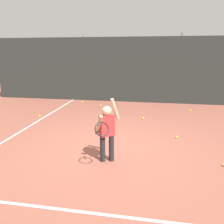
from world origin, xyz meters
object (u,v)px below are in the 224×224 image
tennis_ball_4 (101,106)px  tennis_ball_1 (40,116)px  tennis_ball_6 (82,102)px  tennis_ball_5 (143,118)px  tennis_player (107,129)px  tennis_ball_3 (224,165)px  tennis_ball_7 (190,111)px  tennis_ball_2 (177,137)px

tennis_ball_4 → tennis_ball_1: bearing=-132.6°
tennis_ball_4 → tennis_ball_6: 1.14m
tennis_ball_5 → tennis_ball_6: same height
tennis_ball_5 → tennis_ball_6: size_ratio=1.00×
tennis_player → tennis_ball_5: tennis_player is taller
tennis_ball_1 → tennis_ball_4: (1.81, 1.97, 0.00)m
tennis_player → tennis_ball_4: (-1.23, 4.87, -0.69)m
tennis_ball_3 → tennis_ball_7: (0.02, 4.48, 0.00)m
tennis_ball_7 → tennis_ball_5: bearing=-141.9°
tennis_ball_1 → tennis_ball_5: 3.70m
tennis_ball_7 → tennis_ball_6: bearing=170.6°
tennis_player → tennis_ball_1: (-3.04, 2.91, -0.69)m
tennis_ball_6 → tennis_ball_7: (4.66, -0.77, 0.00)m
tennis_ball_2 → tennis_ball_6: 5.42m
tennis_ball_1 → tennis_player: bearing=-43.7°
tennis_ball_3 → tennis_ball_5: 3.55m
tennis_ball_4 → tennis_ball_6: size_ratio=1.00×
tennis_ball_4 → tennis_ball_7: same height
tennis_player → tennis_ball_5: bearing=44.6°
tennis_ball_5 → tennis_ball_2: bearing=-59.3°
tennis_ball_7 → tennis_ball_2: bearing=-104.9°
tennis_ball_1 → tennis_ball_5: size_ratio=1.00×
tennis_ball_1 → tennis_ball_6: same height
tennis_ball_2 → tennis_ball_4: 4.33m
tennis_ball_2 → tennis_ball_3: bearing=-61.4°
tennis_player → tennis_ball_1: 4.26m
tennis_ball_4 → tennis_ball_5: bearing=-40.7°
tennis_ball_2 → tennis_ball_5: (-0.97, 1.64, 0.00)m
tennis_ball_4 → tennis_ball_7: bearing=-3.4°
tennis_player → tennis_ball_4: 5.08m
tennis_ball_2 → tennis_ball_3: (0.79, -1.45, 0.00)m
tennis_ball_1 → tennis_ball_2: bearing=-15.5°
tennis_ball_1 → tennis_ball_4: 2.67m
tennis_ball_4 → tennis_ball_2: bearing=-48.8°
tennis_ball_1 → tennis_ball_4: same height
tennis_ball_1 → tennis_ball_4: bearing=47.4°
tennis_ball_6 → tennis_ball_2: bearing=-44.7°
tennis_player → tennis_ball_1: size_ratio=20.46×
tennis_ball_3 → tennis_ball_6: same height
tennis_player → tennis_ball_1: tennis_player is taller
tennis_player → tennis_ball_7: tennis_player is taller
tennis_ball_2 → tennis_ball_6: size_ratio=1.00×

